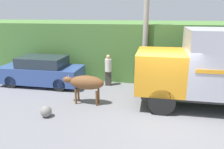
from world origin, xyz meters
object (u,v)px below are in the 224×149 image
at_px(parked_suv, 42,71).
at_px(roadside_rock, 46,111).
at_px(utility_pole, 146,19).
at_px(brown_cow, 86,83).
at_px(pedestrian_on_hill, 108,69).

height_order(parked_suv, roadside_rock, parked_suv).
bearing_deg(utility_pole, parked_suv, -168.80).
distance_m(utility_pole, roadside_rock, 6.64).
relative_size(brown_cow, roadside_rock, 4.25).
xyz_separation_m(parked_suv, utility_pole, (5.46, 1.08, 2.78)).
relative_size(pedestrian_on_hill, roadside_rock, 3.92).
distance_m(pedestrian_on_hill, utility_pole, 3.26).
distance_m(brown_cow, utility_pole, 4.63).
distance_m(pedestrian_on_hill, roadside_rock, 4.50).
height_order(brown_cow, roadside_rock, brown_cow).
height_order(brown_cow, parked_suv, parked_suv).
height_order(parked_suv, pedestrian_on_hill, pedestrian_on_hill).
bearing_deg(roadside_rock, utility_pole, 53.24).
height_order(parked_suv, utility_pole, utility_pole).
bearing_deg(brown_cow, pedestrian_on_hill, 80.46).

